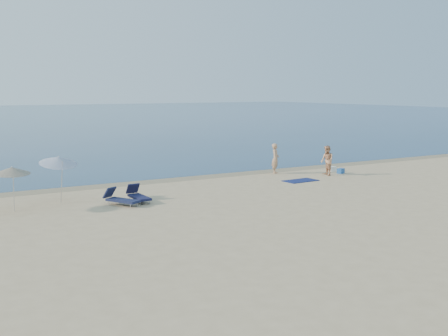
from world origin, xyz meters
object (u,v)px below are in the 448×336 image
object	(u,v)px
person_left	(275,159)
person_right	(327,161)
blue_cooler	(341,171)
umbrella_near	(58,160)

from	to	relation	value
person_left	person_right	distance (m)	3.21
person_left	blue_cooler	bearing A→B (deg)	-78.29
person_right	umbrella_near	world-z (taller)	umbrella_near
person_left	blue_cooler	distance (m)	4.23
person_left	person_right	xyz separation A→B (m)	(2.32, -2.21, -0.03)
blue_cooler	umbrella_near	world-z (taller)	umbrella_near
person_left	person_right	size ratio (longest dim) A/B	1.04
person_right	umbrella_near	size ratio (longest dim) A/B	0.78
person_left	umbrella_near	xyz separation A→B (m)	(-13.99, -2.09, 1.02)
person_right	blue_cooler	distance (m)	1.51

